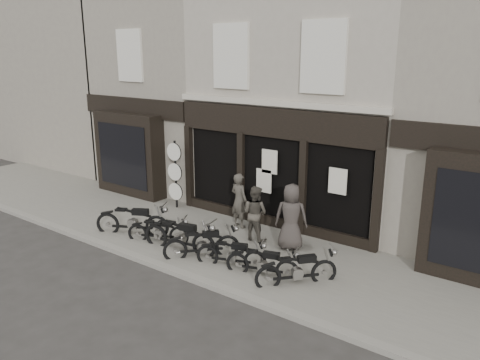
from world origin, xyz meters
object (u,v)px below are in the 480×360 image
Objects in this scene: motorcycle_1 at (159,233)px; motorcycle_6 at (297,273)px; man_left at (239,200)px; man_centre at (255,213)px; advert_sign_post at (175,177)px; motorcycle_4 at (232,257)px; motorcycle_5 at (263,266)px; motorcycle_3 at (203,246)px; man_right at (291,217)px; motorcycle_2 at (180,239)px; motorcycle_0 at (133,223)px.

motorcycle_1 is 1.01× the size of motorcycle_6.
man_left is 1.14m from man_centre.
motorcycle_4 is at bearing -31.98° from advert_sign_post.
motorcycle_5 is 0.73× the size of advert_sign_post.
motorcycle_3 is at bearing -29.46° from motorcycle_1.
motorcycle_4 is at bearing 46.47° from man_right.
motorcycle_6 is at bearing -44.93° from motorcycle_3.
motorcycle_3 is at bearing 24.39° from man_right.
motorcycle_2 is at bearing 56.76° from man_centre.
motorcycle_2 is at bearing 160.70° from motorcycle_4.
motorcycle_6 is 0.67× the size of advert_sign_post.
motorcycle_4 is (3.82, 0.00, -0.08)m from motorcycle_0.
motorcycle_6 is (0.91, 0.12, 0.03)m from motorcycle_5.
man_centre is 0.65× the size of advert_sign_post.
motorcycle_0 reaches higher than motorcycle_1.
motorcycle_5 is 1.99m from man_right.
motorcycle_4 is 0.71× the size of advert_sign_post.
advert_sign_post is at bearing 76.71° from motorcycle_0.
man_left reaches higher than motorcycle_2.
motorcycle_2 is 1.40× the size of man_centre.
motorcycle_0 is at bearing 55.14° from man_left.
motorcycle_1 is 2.91m from man_centre.
man_right reaches higher than man_centre.
man_centre is (1.27, 1.86, 0.50)m from motorcycle_2.
motorcycle_6 is at bearing -26.18° from motorcycle_1.
advert_sign_post is (-5.43, 2.55, 0.88)m from motorcycle_5.
motorcycle_1 is 3.71m from motorcycle_5.
man_left is (-1.52, 2.38, 0.64)m from motorcycle_4.
advert_sign_post is (-2.68, 2.63, 0.80)m from motorcycle_2.
man_left is (0.28, 2.42, 0.56)m from motorcycle_2.
man_centre is 0.87× the size of man_right.
motorcycle_6 is at bearing 155.86° from man_left.
motorcycle_3 is at bearing 159.66° from motorcycle_4.
motorcycle_2 is 1.27× the size of motorcycle_4.
motorcycle_0 is 2.02m from motorcycle_2.
motorcycle_0 is 1.21× the size of man_left.
motorcycle_2 is 1.31× the size of man_left.
motorcycle_0 is 4.77m from motorcycle_5.
man_centre is at bearing -21.23° from man_right.
motorcycle_5 is 1.13× the size of man_centre.
man_right is at bearing -9.78° from advert_sign_post.
motorcycle_2 is (0.96, -0.10, 0.09)m from motorcycle_1.
man_left is 0.93× the size of man_right.
motorcycle_6 is (1.86, 0.16, 0.03)m from motorcycle_4.
motorcycle_0 is 1.13× the size of man_right.
motorcycle_6 is at bearing -26.02° from motorcycle_0.
motorcycle_0 is at bearing -77.61° from advert_sign_post.
advert_sign_post is at bearing -9.86° from man_centre.
motorcycle_0 is 1.15× the size of motorcycle_5.
motorcycle_1 is 0.75× the size of motorcycle_2.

